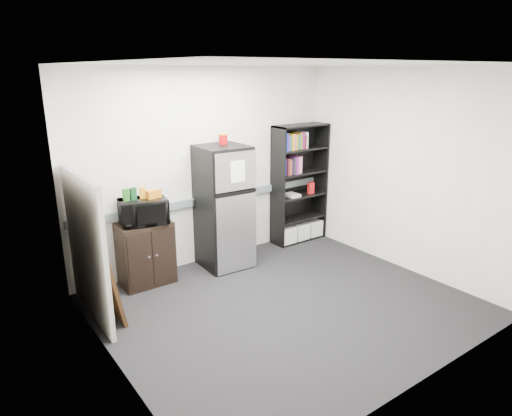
% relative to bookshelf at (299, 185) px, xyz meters
% --- Properties ---
extents(floor, '(4.00, 4.00, 0.00)m').
position_rel_bookshelf_xyz_m(floor, '(-1.53, -1.57, -0.91)').
color(floor, black).
rests_on(floor, ground).
extents(wall_back, '(4.00, 0.02, 2.70)m').
position_rel_bookshelf_xyz_m(wall_back, '(-1.53, 0.18, 0.44)').
color(wall_back, silver).
rests_on(wall_back, floor).
extents(wall_right, '(0.02, 3.50, 2.70)m').
position_rel_bookshelf_xyz_m(wall_right, '(0.47, -1.57, 0.44)').
color(wall_right, silver).
rests_on(wall_right, floor).
extents(wall_left, '(0.02, 3.50, 2.70)m').
position_rel_bookshelf_xyz_m(wall_left, '(-3.53, -1.57, 0.44)').
color(wall_left, silver).
rests_on(wall_left, floor).
extents(ceiling, '(4.00, 3.50, 0.02)m').
position_rel_bookshelf_xyz_m(ceiling, '(-1.53, -1.57, 1.79)').
color(ceiling, white).
rests_on(ceiling, wall_back).
extents(electrical_raceway, '(3.92, 0.05, 0.10)m').
position_rel_bookshelf_xyz_m(electrical_raceway, '(-1.53, 0.15, -0.01)').
color(electrical_raceway, slate).
rests_on(electrical_raceway, wall_back).
extents(wall_note, '(0.14, 0.00, 0.10)m').
position_rel_bookshelf_xyz_m(wall_note, '(-1.88, 0.18, 0.64)').
color(wall_note, white).
rests_on(wall_note, wall_back).
extents(bookshelf, '(0.90, 0.34, 1.85)m').
position_rel_bookshelf_xyz_m(bookshelf, '(0.00, 0.00, 0.00)').
color(bookshelf, black).
rests_on(bookshelf, floor).
extents(cubicle_partition, '(0.06, 1.30, 1.62)m').
position_rel_bookshelf_xyz_m(cubicle_partition, '(-3.43, -0.49, -0.10)').
color(cubicle_partition, gray).
rests_on(cubicle_partition, floor).
extents(cabinet, '(0.65, 0.44, 0.82)m').
position_rel_bookshelf_xyz_m(cabinet, '(-2.61, -0.06, -0.50)').
color(cabinet, black).
rests_on(cabinet, floor).
extents(microwave, '(0.62, 0.47, 0.31)m').
position_rel_bookshelf_xyz_m(microwave, '(-2.61, -0.08, 0.06)').
color(microwave, black).
rests_on(microwave, cabinet).
extents(snack_box_a, '(0.07, 0.05, 0.15)m').
position_rel_bookshelf_xyz_m(snack_box_a, '(-2.79, -0.05, 0.29)').
color(snack_box_a, '#1C5718').
rests_on(snack_box_a, microwave).
extents(snack_box_b, '(0.07, 0.05, 0.15)m').
position_rel_bookshelf_xyz_m(snack_box_b, '(-2.70, -0.05, 0.29)').
color(snack_box_b, '#0C3718').
rests_on(snack_box_b, microwave).
extents(snack_box_c, '(0.08, 0.07, 0.14)m').
position_rel_bookshelf_xyz_m(snack_box_c, '(-2.59, -0.05, 0.29)').
color(snack_box_c, orange).
rests_on(snack_box_c, microwave).
extents(snack_bag, '(0.19, 0.12, 0.10)m').
position_rel_bookshelf_xyz_m(snack_bag, '(-2.47, -0.10, 0.27)').
color(snack_bag, '#C36E13').
rests_on(snack_bag, microwave).
extents(refrigerator, '(0.66, 0.69, 1.69)m').
position_rel_bookshelf_xyz_m(refrigerator, '(-1.49, -0.14, -0.07)').
color(refrigerator, black).
rests_on(refrigerator, floor).
extents(coffee_can, '(0.12, 0.12, 0.16)m').
position_rel_bookshelf_xyz_m(coffee_can, '(-1.39, -0.02, 0.86)').
color(coffee_can, '#A7070D').
rests_on(coffee_can, refrigerator).
extents(framed_poster, '(0.19, 0.70, 0.90)m').
position_rel_bookshelf_xyz_m(framed_poster, '(-3.30, -0.58, -0.46)').
color(framed_poster, black).
rests_on(framed_poster, floor).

